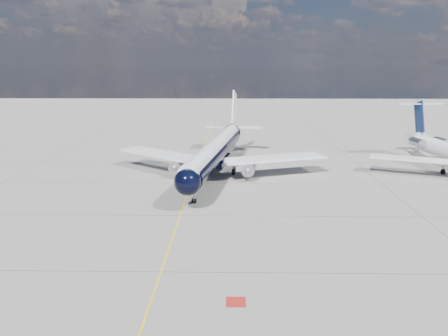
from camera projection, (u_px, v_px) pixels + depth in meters
The scene contains 4 objects.
ground at pixel (194, 175), 73.71m from camera, with size 320.00×320.00×0.00m, color gray.
taxiway_centerline at pixel (191, 183), 68.86m from camera, with size 0.16×160.00×0.01m, color yellow.
red_marking at pixel (236, 302), 34.73m from camera, with size 1.60×1.60×0.01m, color maroon.
main_airliner at pixel (217, 150), 73.85m from camera, with size 36.60×44.94×13.01m.
Camera 1 is at (6.42, -41.24, 18.57)m, focal length 35.00 mm.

